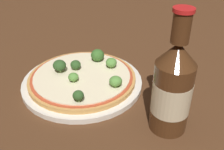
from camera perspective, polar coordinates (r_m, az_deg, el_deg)
ground_plane at (r=0.62m, az=-3.80°, el=-2.16°), size 3.00×3.00×0.00m
plate at (r=0.62m, az=-6.43°, el=-1.53°), size 0.28×0.28×0.01m
pizza at (r=0.61m, az=-6.52°, el=-0.50°), size 0.25×0.25×0.01m
broccoli_floret_0 at (r=0.63m, az=-7.93°, el=2.21°), size 0.02×0.02×0.02m
broccoli_floret_1 at (r=0.66m, az=-3.17°, el=4.33°), size 0.03×0.03×0.03m
broccoli_floret_2 at (r=0.56m, az=0.80°, el=-1.38°), size 0.03×0.03×0.02m
broccoli_floret_3 at (r=0.58m, az=-8.45°, el=-0.41°), size 0.02×0.02×0.02m
broccoli_floret_4 at (r=0.63m, az=-0.16°, el=2.72°), size 0.03×0.03×0.03m
broccoli_floret_5 at (r=0.52m, az=-7.36°, el=-4.49°), size 0.02×0.02×0.02m
broccoli_floret_6 at (r=0.62m, az=-11.37°, el=2.06°), size 0.03×0.03×0.03m
beer_bottle at (r=0.46m, az=13.00°, el=-2.81°), size 0.07×0.07×0.23m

